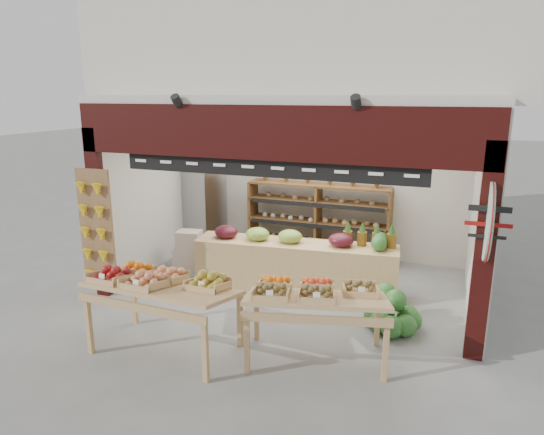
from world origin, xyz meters
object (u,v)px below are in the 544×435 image
(mid_counter, at_px, (295,264))
(display_table_left, at_px, (157,283))
(display_table_right, at_px, (311,294))
(refrigerator, at_px, (203,205))
(cardboard_stack, at_px, (201,255))
(back_shelving, at_px, (318,202))
(watermelon_pile, at_px, (393,314))

(mid_counter, distance_m, display_table_left, 2.60)
(mid_counter, height_order, display_table_right, display_table_right)
(refrigerator, height_order, display_table_left, refrigerator)
(refrigerator, relative_size, cardboard_stack, 1.72)
(display_table_right, bearing_deg, back_shelving, 104.08)
(cardboard_stack, distance_m, display_table_right, 3.59)
(display_table_right, bearing_deg, cardboard_stack, 140.45)
(back_shelving, distance_m, watermelon_pile, 3.20)
(display_table_left, height_order, watermelon_pile, display_table_left)
(refrigerator, xyz_separation_m, display_table_left, (1.41, -3.80, -0.05))
(refrigerator, distance_m, display_table_left, 4.05)
(back_shelving, xyz_separation_m, display_table_right, (0.91, -3.61, -0.29))
(refrigerator, distance_m, mid_counter, 2.89)
(back_shelving, height_order, refrigerator, refrigerator)
(refrigerator, xyz_separation_m, display_table_right, (3.28, -3.37, -0.09))
(refrigerator, xyz_separation_m, mid_counter, (2.46, -1.45, -0.47))
(mid_counter, bearing_deg, display_table_left, -113.99)
(watermelon_pile, bearing_deg, cardboard_stack, 162.12)
(mid_counter, relative_size, display_table_right, 1.78)
(back_shelving, bearing_deg, cardboard_stack, -143.40)
(display_table_right, bearing_deg, display_table_left, -167.08)
(watermelon_pile, bearing_deg, mid_counter, 154.03)
(cardboard_stack, bearing_deg, back_shelving, 36.60)
(refrigerator, distance_m, display_table_right, 4.70)
(back_shelving, relative_size, cardboard_stack, 2.60)
(mid_counter, bearing_deg, refrigerator, 149.41)
(back_shelving, height_order, display_table_left, back_shelving)
(back_shelving, xyz_separation_m, refrigerator, (-2.37, -0.25, -0.21))
(refrigerator, bearing_deg, mid_counter, -17.67)
(back_shelving, relative_size, display_table_left, 1.54)
(back_shelving, height_order, watermelon_pile, back_shelving)
(cardboard_stack, distance_m, mid_counter, 1.95)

